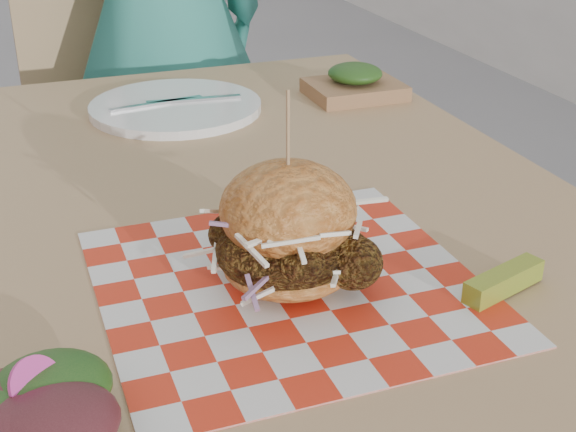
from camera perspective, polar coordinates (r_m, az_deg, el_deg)
name	(u,v)px	position (r m, az deg, el deg)	size (l,w,h in m)	color
diner	(164,21)	(1.80, -8.84, 13.54)	(0.57, 0.37, 1.55)	teal
patio_table	(248,261)	(0.99, -2.90, -3.21)	(0.80, 1.20, 0.75)	tan
patio_chair	(123,118)	(1.89, -11.63, 6.84)	(0.42, 0.43, 0.95)	tan
paper_liner	(288,284)	(0.79, 0.00, -4.85)	(0.36, 0.36, 0.00)	red
sandwich	(288,234)	(0.76, 0.00, -1.27)	(0.17, 0.17, 0.20)	#C67B38
pickle_spear	(504,281)	(0.80, 15.09, -4.49)	(0.10, 0.02, 0.02)	olive
side_salad	(21,428)	(0.63, -18.45, -14.14)	(0.14, 0.14, 0.05)	#3F1419
place_setting	(176,107)	(1.29, -8.00, 7.69)	(0.27, 0.27, 0.02)	white
kraft_tray	(355,84)	(1.35, 4.77, 9.37)	(0.15, 0.12, 0.06)	#916541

